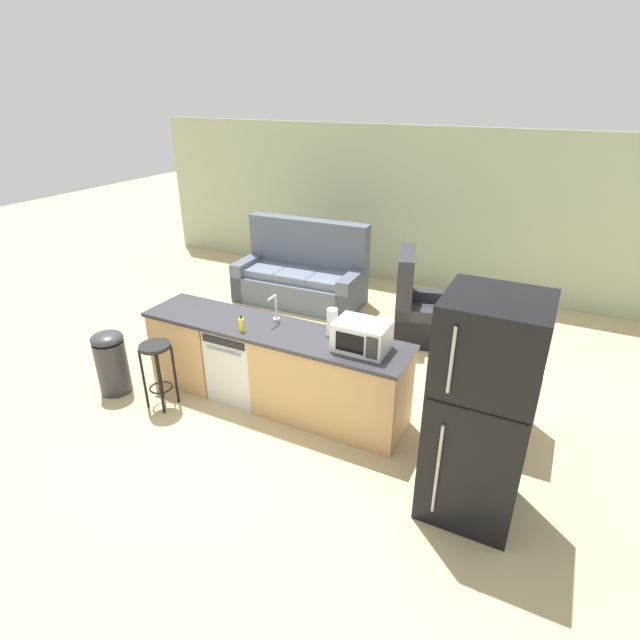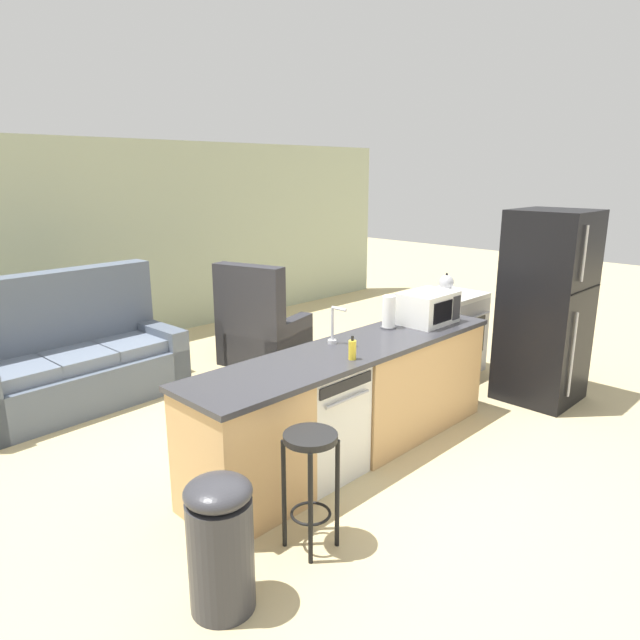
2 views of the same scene
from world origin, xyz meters
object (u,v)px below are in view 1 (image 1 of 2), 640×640
at_px(bar_stool, 157,362).
at_px(armchair, 418,313).
at_px(refrigerator, 481,411).
at_px(paper_towel_roll, 332,322).
at_px(kettle, 525,342).
at_px(microwave, 362,336).
at_px(soap_bottle, 242,325).
at_px(trash_bin, 111,362).
at_px(dishwasher, 242,360).
at_px(couch, 302,277).
at_px(stove_range, 496,392).

distance_m(bar_stool, armchair, 3.46).
distance_m(refrigerator, armchair, 3.13).
height_order(paper_towel_roll, kettle, paper_towel_roll).
distance_m(microwave, bar_stool, 2.19).
relative_size(soap_bottle, trash_bin, 0.24).
height_order(dishwasher, couch, couch).
xyz_separation_m(soap_bottle, trash_bin, (-1.49, -0.43, -0.59)).
bearing_deg(microwave, bar_stool, -163.72).
xyz_separation_m(stove_range, refrigerator, (-0.00, -1.10, 0.48)).
height_order(stove_range, refrigerator, refrigerator).
bearing_deg(refrigerator, soap_bottle, 171.63).
bearing_deg(trash_bin, paper_towel_roll, 18.21).
distance_m(trash_bin, couch, 3.36).
height_order(paper_towel_roll, armchair, armchair).
distance_m(dishwasher, stove_range, 2.66).
bearing_deg(couch, refrigerator, -44.29).
xyz_separation_m(couch, armchair, (2.03, -0.44, -0.04)).
xyz_separation_m(kettle, trash_bin, (-4.09, -1.31, -0.61)).
xyz_separation_m(microwave, bar_stool, (-2.05, -0.60, -0.50)).
relative_size(trash_bin, couch, 0.36).
distance_m(dishwasher, refrigerator, 2.71).
xyz_separation_m(refrigerator, trash_bin, (-3.92, -0.08, -0.55)).
relative_size(stove_range, kettle, 4.39).
xyz_separation_m(refrigerator, paper_towel_roll, (-1.58, 0.69, 0.11)).
xyz_separation_m(dishwasher, bar_stool, (-0.65, -0.60, 0.11)).
bearing_deg(stove_range, dishwasher, -168.09).
relative_size(dishwasher, soap_bottle, 4.77).
xyz_separation_m(soap_bottle, bar_stool, (-0.82, -0.41, -0.44)).
bearing_deg(couch, stove_range, -32.78).
xyz_separation_m(dishwasher, kettle, (2.77, 0.68, 0.56)).
xyz_separation_m(dishwasher, soap_bottle, (0.17, -0.19, 0.55)).
bearing_deg(couch, bar_stool, -88.85).
relative_size(refrigerator, kettle, 9.07).
bearing_deg(refrigerator, microwave, 155.45).
xyz_separation_m(soap_bottle, armchair, (1.15, 2.43, -0.62)).
distance_m(microwave, couch, 3.47).
relative_size(paper_towel_roll, soap_bottle, 1.60).
bearing_deg(paper_towel_roll, kettle, 17.06).
distance_m(dishwasher, microwave, 1.53).
distance_m(refrigerator, soap_bottle, 2.45).
height_order(stove_range, microwave, microwave).
relative_size(paper_towel_roll, trash_bin, 0.38).
bearing_deg(paper_towel_roll, couch, 124.36).
distance_m(paper_towel_roll, soap_bottle, 0.92).
distance_m(microwave, armchair, 2.35).
relative_size(kettle, armchair, 0.17).
relative_size(stove_range, bar_stool, 1.22).
relative_size(soap_bottle, kettle, 0.86).
xyz_separation_m(dishwasher, couch, (-0.71, 2.68, -0.03)).
relative_size(dishwasher, couch, 0.41).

